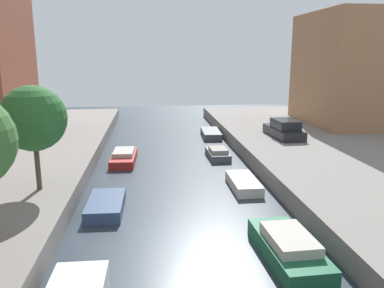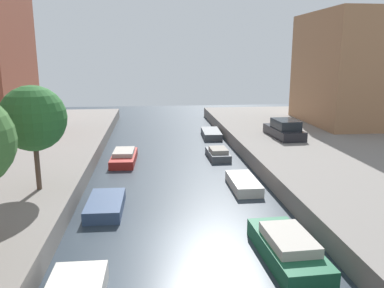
% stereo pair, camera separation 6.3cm
% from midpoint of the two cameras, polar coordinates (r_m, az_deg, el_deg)
% --- Properties ---
extents(ground_plane, '(84.00, 84.00, 0.00)m').
position_cam_midpoint_polar(ground_plane, '(15.71, -0.50, -14.16)').
color(ground_plane, '#28333D').
extents(low_block_right, '(10.00, 10.43, 9.84)m').
position_cam_midpoint_polar(low_block_right, '(39.18, 23.80, 10.03)').
color(low_block_right, '#9E704C').
rests_on(low_block_right, quay_right).
extents(street_tree_3, '(2.98, 2.98, 4.85)m').
position_cam_midpoint_polar(street_tree_3, '(18.99, -22.25, 3.46)').
color(street_tree_3, '#4F3E32').
rests_on(street_tree_3, quay_left).
extents(parked_car, '(2.01, 4.51, 1.38)m').
position_cam_midpoint_polar(parked_car, '(30.57, 13.24, 2.05)').
color(parked_car, black).
rests_on(parked_car, quay_right).
extents(moored_boat_left_3, '(1.67, 3.28, 0.56)m').
position_cam_midpoint_polar(moored_boat_left_3, '(18.88, -12.57, -8.74)').
color(moored_boat_left_3, '#33476B').
rests_on(moored_boat_left_3, ground_plane).
extents(moored_boat_left_4, '(1.72, 4.15, 0.82)m').
position_cam_midpoint_polar(moored_boat_left_4, '(26.97, -9.98, -1.89)').
color(moored_boat_left_4, maroon).
rests_on(moored_boat_left_4, ground_plane).
extents(moored_boat_right_2, '(1.86, 4.40, 1.03)m').
position_cam_midpoint_polar(moored_boat_right_2, '(14.75, 13.75, -14.55)').
color(moored_boat_right_2, '#195638').
rests_on(moored_boat_right_2, ground_plane).
extents(moored_boat_right_3, '(1.38, 3.36, 0.54)m').
position_cam_midpoint_polar(moored_boat_right_3, '(21.67, 7.46, -5.71)').
color(moored_boat_right_3, beige).
rests_on(moored_boat_right_3, ground_plane).
extents(moored_boat_right_4, '(1.40, 3.07, 0.76)m').
position_cam_midpoint_polar(moored_boat_right_4, '(27.69, 3.73, -1.40)').
color(moored_boat_right_4, '#4C5156').
rests_on(moored_boat_right_4, ground_plane).
extents(moored_boat_right_5, '(1.67, 3.99, 0.57)m').
position_cam_midpoint_polar(moored_boat_right_5, '(34.85, 2.72, 1.53)').
color(moored_boat_right_5, '#4C5156').
rests_on(moored_boat_right_5, ground_plane).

